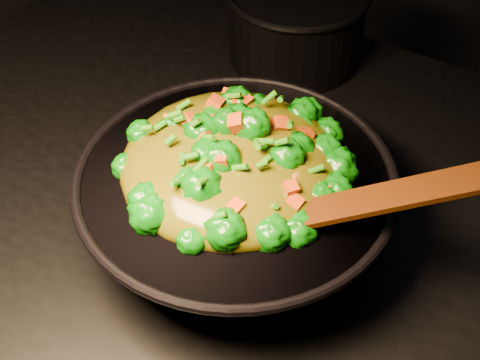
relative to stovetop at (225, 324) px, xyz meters
The scene contains 5 objects.
stovetop is the anchor object (origin of this frame).
wok 0.53m from the stovetop, 48.21° to the right, with size 0.41×0.41×0.11m, color black, non-canonical shape.
stir_fry 0.63m from the stovetop, 49.94° to the right, with size 0.29×0.29×0.10m, color #0E7108, non-canonical shape.
spatula 0.68m from the stovetop, 20.91° to the right, with size 0.28×0.04×0.01m, color #321304.
back_pot 0.61m from the stovetop, 97.98° to the left, with size 0.24×0.24×0.14m, color black.
Camera 1 is at (0.42, -0.62, 1.62)m, focal length 50.00 mm.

